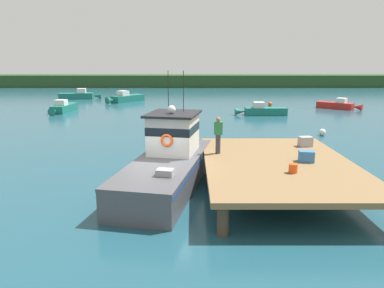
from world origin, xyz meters
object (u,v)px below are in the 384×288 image
(deckhand_by_the_boat, at_px, (219,134))
(moored_boat_outer_mooring, at_px, (340,105))
(crate_stack_mid_dock, at_px, (308,156))
(mooring_buoy_spare_mooring, at_px, (324,132))
(moored_boat_mid_harbor, at_px, (64,108))
(crate_single_far, at_px, (307,142))
(bait_bucket, at_px, (294,168))
(moored_boat_near_channel, at_px, (127,98))
(main_fishing_boat, at_px, (171,160))
(mooring_buoy_inshore, at_px, (271,104))
(moored_boat_far_left, at_px, (263,111))
(moored_boat_off_the_point, at_px, (80,95))

(deckhand_by_the_boat, height_order, moored_boat_outer_mooring, deckhand_by_the_boat)
(crate_stack_mid_dock, relative_size, mooring_buoy_spare_mooring, 1.21)
(mooring_buoy_spare_mooring, bearing_deg, moored_boat_mid_harbor, 151.75)
(mooring_buoy_spare_mooring, bearing_deg, crate_single_far, -114.67)
(bait_bucket, distance_m, moored_boat_near_channel, 36.64)
(main_fishing_boat, xyz_separation_m, mooring_buoy_inshore, (10.19, 27.70, -0.76))
(deckhand_by_the_boat, bearing_deg, moored_boat_near_channel, 107.21)
(bait_bucket, distance_m, moored_boat_far_left, 22.92)
(bait_bucket, bearing_deg, moored_boat_outer_mooring, 65.45)
(mooring_buoy_inshore, bearing_deg, moored_boat_mid_harbor, -166.93)
(moored_boat_near_channel, height_order, mooring_buoy_spare_mooring, moored_boat_near_channel)
(crate_stack_mid_dock, relative_size, mooring_buoy_inshore, 1.20)
(crate_stack_mid_dock, xyz_separation_m, mooring_buoy_spare_mooring, (4.65, 11.12, -1.18))
(deckhand_by_the_boat, relative_size, mooring_buoy_inshore, 3.27)
(moored_boat_outer_mooring, xyz_separation_m, moored_boat_far_left, (-9.37, -4.79, 0.02))
(moored_boat_far_left, xyz_separation_m, mooring_buoy_inshore, (2.36, 7.44, -0.19))
(moored_boat_far_left, bearing_deg, moored_boat_mid_harbor, 173.91)
(moored_boat_far_left, distance_m, moored_boat_off_the_point, 27.51)
(moored_boat_off_the_point, bearing_deg, mooring_buoy_spare_mooring, -45.48)
(mooring_buoy_inshore, bearing_deg, moored_boat_far_left, -107.58)
(bait_bucket, relative_size, moored_boat_outer_mooring, 0.08)
(moored_boat_far_left, bearing_deg, deckhand_by_the_boat, -106.15)
(moored_boat_mid_harbor, height_order, moored_boat_near_channel, moored_boat_near_channel)
(crate_stack_mid_dock, bearing_deg, mooring_buoy_inshore, 80.89)
(crate_stack_mid_dock, relative_size, moored_boat_mid_harbor, 0.11)
(main_fishing_boat, distance_m, crate_single_far, 6.68)
(crate_stack_mid_dock, relative_size, deckhand_by_the_boat, 0.37)
(moored_boat_outer_mooring, height_order, moored_boat_near_channel, moored_boat_near_channel)
(mooring_buoy_spare_mooring, bearing_deg, moored_boat_off_the_point, 134.52)
(mooring_buoy_inshore, bearing_deg, bait_bucket, -100.41)
(crate_single_far, height_order, deckhand_by_the_boat, deckhand_by_the_boat)
(main_fishing_boat, bearing_deg, mooring_buoy_inshore, 69.80)
(deckhand_by_the_boat, xyz_separation_m, moored_boat_off_the_point, (-16.99, 35.32, -1.56))
(crate_stack_mid_dock, xyz_separation_m, crate_single_far, (0.80, 2.74, 0.01))
(moored_boat_near_channel, distance_m, mooring_buoy_inshore, 18.41)
(crate_stack_mid_dock, distance_m, moored_boat_mid_harbor, 29.56)
(bait_bucket, relative_size, deckhand_by_the_boat, 0.21)
(deckhand_by_the_boat, bearing_deg, mooring_buoy_spare_mooring, 50.11)
(crate_stack_mid_dock, xyz_separation_m, moored_boat_far_left, (2.23, 21.18, -0.99))
(moored_boat_outer_mooring, relative_size, mooring_buoy_spare_mooring, 8.69)
(crate_single_far, distance_m, moored_boat_near_channel, 33.38)
(crate_stack_mid_dock, distance_m, moored_boat_outer_mooring, 28.45)
(crate_single_far, bearing_deg, moored_boat_outer_mooring, 65.05)
(main_fishing_boat, height_order, moored_boat_far_left, main_fishing_boat)
(bait_bucket, bearing_deg, moored_boat_near_channel, 109.71)
(moored_boat_mid_harbor, bearing_deg, moored_boat_far_left, -6.09)
(main_fishing_boat, xyz_separation_m, moored_boat_mid_harbor, (-12.50, 22.43, -0.55))
(crate_stack_mid_dock, bearing_deg, mooring_buoy_spare_mooring, 67.32)
(main_fishing_boat, distance_m, crate_stack_mid_dock, 5.70)
(deckhand_by_the_boat, bearing_deg, moored_boat_mid_harbor, 123.59)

